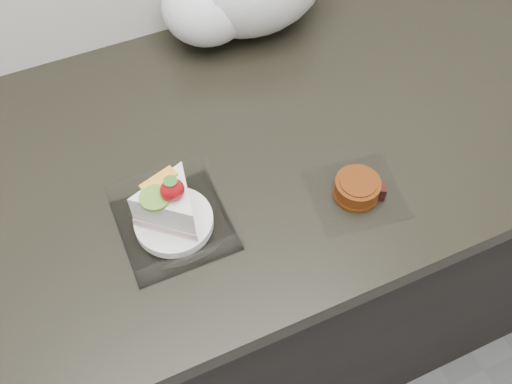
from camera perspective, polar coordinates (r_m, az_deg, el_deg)
name	(u,v)px	position (r m, az deg, el deg)	size (l,w,h in m)	color
counter	(208,282)	(1.30, -4.83, -8.94)	(2.04, 0.64, 0.90)	black
cake_tray	(172,214)	(0.82, -8.37, -2.17)	(0.16, 0.16, 0.12)	white
mooncake_wrap	(358,189)	(0.87, 10.12, 0.28)	(0.15, 0.15, 0.03)	white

